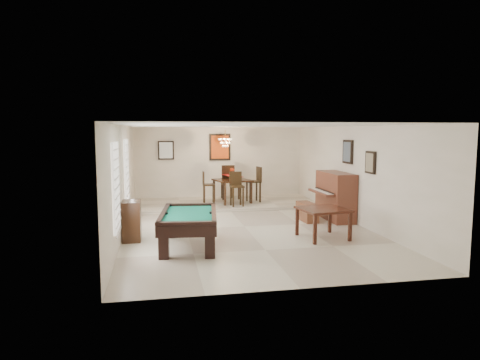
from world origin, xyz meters
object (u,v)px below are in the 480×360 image
object	(u,v)px
piano_bench	(307,212)
dining_chair_west	(209,187)
pool_table	(189,230)
dining_chair_east	(253,184)
flower_vase	(232,172)
dining_chair_north	(227,182)
apothecary_chest	(132,221)
chandelier	(225,139)
dining_table	(232,189)
dining_chair_south	(237,189)
upright_piano	(330,196)
square_table	(323,223)

from	to	relation	value
piano_bench	dining_chair_west	xyz separation A→B (m)	(-2.42, 2.69, 0.40)
pool_table	dining_chair_east	bearing A→B (deg)	69.29
flower_vase	dining_chair_north	world-z (taller)	dining_chair_north
pool_table	dining_chair_north	bearing A→B (deg)	79.39
apothecary_chest	chandelier	size ratio (longest dim) A/B	1.50
dining_chair_north	dining_chair_west	distance (m)	1.05
apothecary_chest	chandelier	distance (m)	5.26
dining_table	dining_chair_south	bearing A→B (deg)	-88.17
upright_piano	dining_chair_east	xyz separation A→B (m)	(-1.60, 2.66, 0.04)
dining_chair_south	dining_chair_east	world-z (taller)	dining_chair_east
chandelier	dining_chair_south	bearing A→B (deg)	-73.68
upright_piano	dining_chair_north	bearing A→B (deg)	124.94
dining_chair_west	chandelier	xyz separation A→B (m)	(0.57, 0.11, 1.56)
dining_chair_north	dining_table	bearing A→B (deg)	95.23
pool_table	apothecary_chest	distance (m)	1.46
chandelier	dining_chair_north	bearing A→B (deg)	75.21
dining_chair_east	square_table	bearing A→B (deg)	0.84
dining_chair_west	dining_table	bearing A→B (deg)	-85.87
upright_piano	dining_chair_south	bearing A→B (deg)	139.83
dining_chair_west	chandelier	size ratio (longest dim) A/B	1.75
dining_chair_south	dining_chair_north	xyz separation A→B (m)	(-0.07, 1.45, 0.06)
dining_chair_east	chandelier	size ratio (longest dim) A/B	1.95
dining_chair_east	upright_piano	bearing A→B (deg)	24.34
apothecary_chest	upright_piano	bearing A→B (deg)	14.31
upright_piano	dining_chair_west	world-z (taller)	upright_piano
apothecary_chest	dining_chair_south	world-z (taller)	dining_chair_south
apothecary_chest	chandelier	bearing A→B (deg)	55.94
pool_table	dining_chair_west	world-z (taller)	dining_chair_west
piano_bench	flower_vase	distance (m)	3.29
dining_table	flower_vase	bearing A→B (deg)	0.00
dining_chair_west	dining_chair_east	world-z (taller)	dining_chair_east
square_table	upright_piano	distance (m)	2.22
pool_table	apothecary_chest	size ratio (longest dim) A/B	2.37
dining_chair_west	apothecary_chest	bearing A→B (deg)	153.61
dining_chair_east	dining_chair_north	bearing A→B (deg)	-140.39
dining_chair_west	square_table	bearing A→B (deg)	-152.80
dining_chair_north	dining_chair_west	size ratio (longest dim) A/B	1.14
pool_table	dining_chair_west	distance (m)	4.88
pool_table	chandelier	xyz separation A→B (m)	(1.54, 4.88, 1.84)
dining_chair_south	chandelier	world-z (taller)	chandelier
dining_table	dining_chair_west	size ratio (longest dim) A/B	1.02
piano_bench	dining_table	bearing A→B (deg)	121.11
dining_chair_south	dining_chair_north	size ratio (longest dim) A/B	0.90
pool_table	square_table	xyz separation A→B (m)	(3.09, 0.16, -0.01)
upright_piano	dining_chair_west	distance (m)	4.08
pool_table	dining_chair_east	world-z (taller)	dining_chair_east
dining_chair_south	apothecary_chest	bearing A→B (deg)	-137.21
square_table	dining_chair_west	distance (m)	5.08
flower_vase	dining_chair_south	distance (m)	0.87
dining_table	chandelier	world-z (taller)	chandelier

